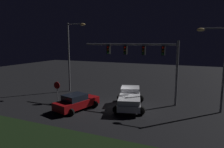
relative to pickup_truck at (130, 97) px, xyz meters
name	(u,v)px	position (x,y,z in m)	size (l,w,h in m)	color
ground_plane	(117,106)	(-1.32, -0.20, -1.00)	(80.00, 80.00, 0.00)	black
pickup_truck	(130,97)	(0.00, 0.00, 0.00)	(3.88, 5.75, 1.80)	silver
car_sedan	(76,102)	(-4.42, -2.68, -0.26)	(3.20, 4.72, 1.51)	maroon
traffic_signal_gantry	(144,55)	(0.69, 2.35, 4.03)	(10.32, 0.56, 6.50)	slate
street_lamp_left	(72,49)	(-8.84, 3.23, 4.42)	(2.61, 0.44, 8.68)	slate
street_lamp_right	(218,59)	(7.56, 1.85, 3.88)	(2.55, 0.44, 7.70)	slate
stop_sign	(57,88)	(-7.56, -1.53, 0.56)	(0.76, 0.08, 2.23)	slate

